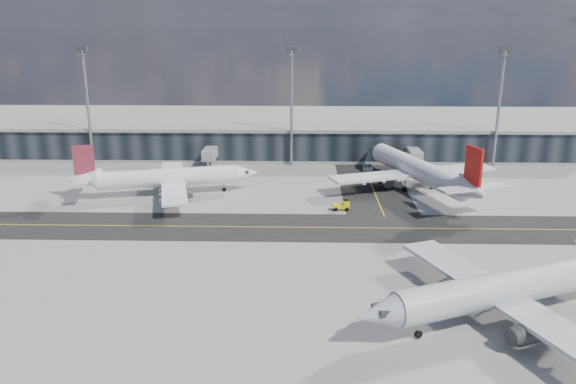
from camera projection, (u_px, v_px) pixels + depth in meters
name	position (u px, v px, depth m)	size (l,w,h in m)	color
ground	(286.00, 236.00, 94.61)	(300.00, 300.00, 0.00)	gray
taxiway_lanes	(308.00, 215.00, 104.78)	(180.00, 63.00, 0.03)	black
terminal_concourse	(292.00, 144.00, 145.92)	(152.00, 19.80, 8.80)	black
floodlight_masts	(292.00, 103.00, 135.93)	(102.50, 0.70, 28.90)	gray
airliner_af	(165.00, 178.00, 115.38)	(37.79, 32.48, 11.30)	white
airliner_redtail	(419.00, 170.00, 118.85)	(37.29, 43.16, 13.17)	white
airliner_near	(514.00, 287.00, 67.36)	(40.11, 34.69, 12.38)	#B9BCBE
baggage_tug	(343.00, 205.00, 107.08)	(3.28, 1.83, 1.99)	yellow
service_van	(368.00, 167.00, 135.66)	(2.35, 5.10, 1.42)	white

